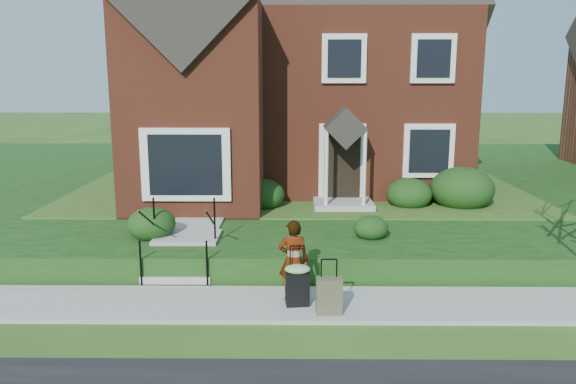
{
  "coord_description": "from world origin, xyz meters",
  "views": [
    {
      "loc": [
        -0.16,
        -9.6,
        4.06
      ],
      "look_at": [
        -0.28,
        2.0,
        1.72
      ],
      "focal_mm": 35.0,
      "sensor_mm": 36.0,
      "label": 1
    }
  ],
  "objects_px": {
    "woman": "(293,260)",
    "suitcase_black": "(297,283)",
    "suitcase_olive": "(329,296)",
    "front_steps": "(184,250)"
  },
  "relations": [
    {
      "from": "woman",
      "to": "front_steps",
      "type": "bearing_deg",
      "value": -31.83
    },
    {
      "from": "front_steps",
      "to": "suitcase_olive",
      "type": "relative_size",
      "value": 2.09
    },
    {
      "from": "front_steps",
      "to": "suitcase_black",
      "type": "xyz_separation_m",
      "value": [
        2.41,
        -1.98,
        0.03
      ]
    },
    {
      "from": "front_steps",
      "to": "suitcase_olive",
      "type": "xyz_separation_m",
      "value": [
        2.95,
        -2.34,
        -0.07
      ]
    },
    {
      "from": "woman",
      "to": "suitcase_olive",
      "type": "xyz_separation_m",
      "value": [
        0.61,
        -0.62,
        -0.43
      ]
    },
    {
      "from": "front_steps",
      "to": "suitcase_olive",
      "type": "distance_m",
      "value": 3.77
    },
    {
      "from": "front_steps",
      "to": "woman",
      "type": "relative_size",
      "value": 1.34
    },
    {
      "from": "woman",
      "to": "suitcase_black",
      "type": "height_order",
      "value": "woman"
    },
    {
      "from": "front_steps",
      "to": "woman",
      "type": "bearing_deg",
      "value": -36.28
    },
    {
      "from": "suitcase_black",
      "to": "suitcase_olive",
      "type": "distance_m",
      "value": 0.65
    }
  ]
}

